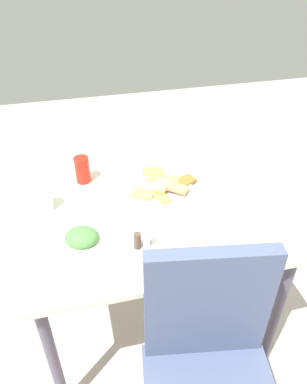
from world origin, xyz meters
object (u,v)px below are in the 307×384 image
dining_table (150,220)px  soda_can (82,170)px  condiment_caddy (142,244)px  drinking_glass (44,200)px  pide_platter (160,185)px  salad_plate_greens (82,239)px  dining_chair (210,366)px  spoon (238,202)px  paper_napkin (236,200)px  fork (235,197)px

dining_table → soda_can: size_ratio=8.53×
dining_table → condiment_caddy: condiment_caddy is taller
dining_table → drinking_glass: (0.42, -0.08, 0.13)m
dining_table → condiment_caddy: bearing=70.8°
pide_platter → salad_plate_greens: salad_plate_greens is taller
drinking_glass → condiment_caddy: 0.47m
dining_chair → spoon: bearing=-119.7°
salad_plate_greens → paper_napkin: salad_plate_greens is taller
spoon → condiment_caddy: condiment_caddy is taller
pide_platter → paper_napkin: bearing=150.1°
dining_table → salad_plate_greens: 0.35m
dining_chair → salad_plate_greens: dining_chair is taller
dining_table → salad_plate_greens: salad_plate_greens is taller
dining_chair → paper_napkin: size_ratio=8.41×
spoon → pide_platter: bearing=-28.9°
dining_table → drinking_glass: size_ratio=10.50×
soda_can → fork: 0.68m
paper_napkin → spoon: (0.00, 0.02, 0.00)m
soda_can → fork: size_ratio=0.74×
dining_chair → pide_platter: dining_chair is taller
dining_table → spoon: size_ratio=6.20×
spoon → drinking_glass: bearing=-7.0°
soda_can → salad_plate_greens: bearing=84.2°
dining_chair → drinking_glass: bearing=-56.4°
drinking_glass → paper_napkin: bearing=170.6°
dining_table → spoon: bearing=168.8°
spoon → salad_plate_greens: bearing=11.1°
dining_table → fork: (-0.37, 0.04, 0.09)m
dining_table → salad_plate_greens: (0.29, 0.16, 0.10)m
paper_napkin → fork: fork is taller
dining_chair → drinking_glass: dining_chair is taller
soda_can → drinking_glass: 0.24m
salad_plate_greens → condiment_caddy: bearing=158.1°
soda_can → spoon: (-0.62, 0.32, -0.06)m
salad_plate_greens → drinking_glass: 0.27m
paper_napkin → condiment_caddy: size_ratio=1.04×
salad_plate_greens → spoon: 0.66m
dining_table → paper_napkin: size_ratio=9.32×
drinking_glass → fork: bearing=171.9°
paper_napkin → condiment_caddy: 0.49m
fork → spoon: 0.04m
fork → condiment_caddy: 0.50m
pide_platter → fork: (-0.29, 0.15, -0.01)m
condiment_caddy → pide_platter: bearing=-113.8°
salad_plate_greens → fork: size_ratio=1.24×
dining_chair → salad_plate_greens: 0.61m
paper_napkin → fork: size_ratio=0.68×
drinking_glass → dining_table: bearing=169.9°
soda_can → condiment_caddy: bearing=108.9°
dining_table → paper_napkin: bearing=171.6°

